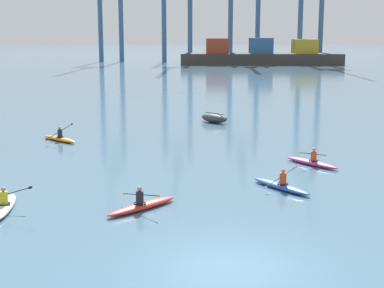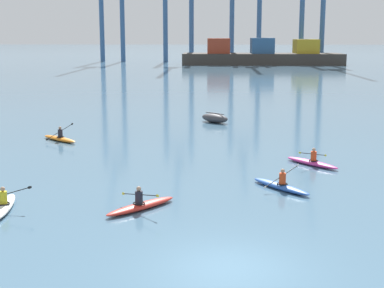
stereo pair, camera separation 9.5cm
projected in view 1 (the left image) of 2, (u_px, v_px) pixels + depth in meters
name	position (u px, v px, depth m)	size (l,w,h in m)	color
ground_plane	(233.00, 267.00, 16.57)	(800.00, 800.00, 0.00)	#476B84
container_barge	(260.00, 55.00, 131.01)	(36.95, 10.81, 6.13)	#38332D
capsized_dinghy	(214.00, 118.00, 43.93)	(2.63, 2.60, 0.76)	#38383D
kayak_orange	(59.00, 138.00, 36.31)	(2.96, 2.69, 1.08)	orange
kayak_blue	(281.00, 185.00, 24.90)	(2.57, 3.05, 1.04)	#2856B2
kayak_white	(5.00, 205.00, 21.97)	(2.21, 3.45, 0.95)	silver
kayak_red	(142.00, 205.00, 22.01)	(2.73, 2.92, 0.95)	red
kayak_magenta	(312.00, 162.00, 29.51)	(2.64, 3.00, 0.95)	#C13384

